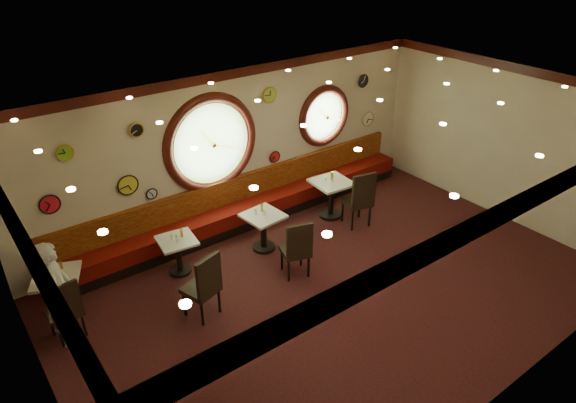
% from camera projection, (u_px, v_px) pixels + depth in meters
% --- Properties ---
extents(floor, '(9.00, 6.00, 0.00)m').
position_uv_depth(floor, '(335.00, 289.00, 8.83)').
color(floor, black).
rests_on(floor, ground).
extents(ceiling, '(9.00, 6.00, 0.02)m').
position_uv_depth(ceiling, '(345.00, 110.00, 7.28)').
color(ceiling, gold).
rests_on(ceiling, wall_back).
extents(wall_back, '(9.00, 0.02, 3.20)m').
position_uv_depth(wall_back, '(238.00, 148.00, 10.15)').
color(wall_back, beige).
rests_on(wall_back, floor).
extents(wall_front, '(9.00, 0.02, 3.20)m').
position_uv_depth(wall_front, '(512.00, 310.00, 5.95)').
color(wall_front, beige).
rests_on(wall_front, floor).
extents(wall_left, '(0.02, 6.00, 3.20)m').
position_uv_depth(wall_left, '(37.00, 328.00, 5.69)').
color(wall_left, beige).
rests_on(wall_left, floor).
extents(wall_right, '(0.02, 6.00, 3.20)m').
position_uv_depth(wall_right, '(505.00, 142.00, 10.41)').
color(wall_right, beige).
rests_on(wall_right, floor).
extents(molding_back, '(9.00, 0.10, 0.18)m').
position_uv_depth(molding_back, '(236.00, 73.00, 9.39)').
color(molding_back, '#380E0A').
rests_on(molding_back, wall_back).
extents(molding_front, '(9.00, 0.10, 0.18)m').
position_uv_depth(molding_front, '(539.00, 194.00, 5.25)').
color(molding_front, '#380E0A').
rests_on(molding_front, wall_back).
extents(molding_left, '(0.10, 6.00, 0.18)m').
position_uv_depth(molding_left, '(5.00, 209.00, 4.99)').
color(molding_left, '#380E0A').
rests_on(molding_left, wall_back).
extents(molding_right, '(0.10, 6.00, 0.18)m').
position_uv_depth(molding_right, '(520.00, 68.00, 9.65)').
color(molding_right, '#380E0A').
rests_on(molding_right, wall_back).
extents(banquette_base, '(8.00, 0.55, 0.20)m').
position_uv_depth(banquette_base, '(249.00, 219.00, 10.68)').
color(banquette_base, black).
rests_on(banquette_base, floor).
extents(banquette_seat, '(8.00, 0.55, 0.30)m').
position_uv_depth(banquette_seat, '(248.00, 208.00, 10.56)').
color(banquette_seat, '#5D0B08').
rests_on(banquette_seat, banquette_base).
extents(banquette_back, '(8.00, 0.10, 0.55)m').
position_uv_depth(banquette_back, '(242.00, 187.00, 10.52)').
color(banquette_back, '#620C07').
rests_on(banquette_back, wall_back).
extents(porthole_left_glass, '(1.66, 0.02, 1.66)m').
position_uv_depth(porthole_left_glass, '(211.00, 143.00, 9.71)').
color(porthole_left_glass, '#7EB76E').
rests_on(porthole_left_glass, wall_back).
extents(porthole_left_frame, '(1.98, 0.18, 1.98)m').
position_uv_depth(porthole_left_frame, '(211.00, 144.00, 9.70)').
color(porthole_left_frame, '#380E0A').
rests_on(porthole_left_frame, wall_back).
extents(porthole_left_ring, '(1.61, 0.03, 1.61)m').
position_uv_depth(porthole_left_ring, '(212.00, 144.00, 9.68)').
color(porthole_left_ring, gold).
rests_on(porthole_left_ring, wall_back).
extents(porthole_right_glass, '(1.10, 0.02, 1.10)m').
position_uv_depth(porthole_right_glass, '(323.00, 116.00, 11.20)').
color(porthole_right_glass, '#7EB76E').
rests_on(porthole_right_glass, wall_back).
extents(porthole_right_frame, '(1.38, 0.18, 1.38)m').
position_uv_depth(porthole_right_frame, '(324.00, 116.00, 11.19)').
color(porthole_right_frame, '#380E0A').
rests_on(porthole_right_frame, wall_back).
extents(porthole_right_ring, '(1.09, 0.03, 1.09)m').
position_uv_depth(porthole_right_ring, '(325.00, 117.00, 11.17)').
color(porthole_right_ring, gold).
rests_on(porthole_right_ring, wall_back).
extents(wall_clock_0, '(0.20, 0.03, 0.20)m').
position_uv_depth(wall_clock_0, '(152.00, 194.00, 9.32)').
color(wall_clock_0, silver).
rests_on(wall_clock_0, wall_back).
extents(wall_clock_1, '(0.24, 0.03, 0.24)m').
position_uv_depth(wall_clock_1, '(136.00, 130.00, 8.66)').
color(wall_clock_1, black).
rests_on(wall_clock_1, wall_back).
extents(wall_clock_2, '(0.28, 0.03, 0.28)m').
position_uv_depth(wall_clock_2, '(363.00, 81.00, 11.47)').
color(wall_clock_2, black).
rests_on(wall_clock_2, wall_back).
extents(wall_clock_3, '(0.26, 0.03, 0.26)m').
position_uv_depth(wall_clock_3, '(65.00, 153.00, 8.08)').
color(wall_clock_3, '#78C727').
rests_on(wall_clock_3, wall_back).
extents(wall_clock_4, '(0.30, 0.03, 0.30)m').
position_uv_depth(wall_clock_4, '(270.00, 95.00, 10.06)').
color(wall_clock_4, '#9FC03C').
rests_on(wall_clock_4, wall_back).
extents(wall_clock_5, '(0.24, 0.03, 0.24)m').
position_uv_depth(wall_clock_5, '(275.00, 157.00, 10.76)').
color(wall_clock_5, red).
rests_on(wall_clock_5, wall_back).
extents(wall_clock_6, '(0.32, 0.03, 0.32)m').
position_uv_depth(wall_clock_6, '(50.00, 204.00, 8.26)').
color(wall_clock_6, red).
rests_on(wall_clock_6, wall_back).
extents(wall_clock_7, '(0.36, 0.03, 0.36)m').
position_uv_depth(wall_clock_7, '(128.00, 185.00, 8.97)').
color(wall_clock_7, gold).
rests_on(wall_clock_7, wall_back).
extents(wall_clock_8, '(0.34, 0.03, 0.34)m').
position_uv_depth(wall_clock_8, '(368.00, 119.00, 12.06)').
color(wall_clock_8, white).
rests_on(wall_clock_8, wall_back).
extents(table_a, '(0.91, 0.91, 0.76)m').
position_uv_depth(table_a, '(59.00, 290.00, 8.04)').
color(table_a, black).
rests_on(table_a, floor).
extents(table_b, '(0.70, 0.70, 0.69)m').
position_uv_depth(table_b, '(178.00, 252.00, 9.04)').
color(table_b, black).
rests_on(table_b, floor).
extents(table_c, '(0.75, 0.75, 0.75)m').
position_uv_depth(table_c, '(263.00, 227.00, 9.67)').
color(table_c, black).
rests_on(table_c, floor).
extents(table_d, '(0.81, 0.81, 0.83)m').
position_uv_depth(table_d, '(331.00, 194.00, 10.73)').
color(table_d, black).
rests_on(table_d, floor).
extents(chair_a, '(0.50, 0.50, 0.66)m').
position_uv_depth(chair_a, '(65.00, 307.00, 7.49)').
color(chair_a, black).
rests_on(chair_a, floor).
extents(chair_b, '(0.61, 0.61, 0.72)m').
position_uv_depth(chair_b, '(205.00, 282.00, 7.90)').
color(chair_b, black).
rests_on(chair_b, floor).
extents(chair_c, '(0.59, 0.59, 0.69)m').
position_uv_depth(chair_c, '(297.00, 246.00, 8.83)').
color(chair_c, black).
rests_on(chair_c, floor).
extents(chair_d, '(0.62, 0.62, 0.76)m').
position_uv_depth(chair_d, '(360.00, 196.00, 10.29)').
color(chair_d, black).
rests_on(chair_d, floor).
extents(condiment_a_salt, '(0.03, 0.03, 0.09)m').
position_uv_depth(condiment_a_salt, '(53.00, 272.00, 7.91)').
color(condiment_a_salt, silver).
rests_on(condiment_a_salt, table_a).
extents(condiment_b_salt, '(0.03, 0.03, 0.09)m').
position_uv_depth(condiment_b_salt, '(171.00, 237.00, 8.89)').
color(condiment_b_salt, silver).
rests_on(condiment_b_salt, table_b).
extents(condiment_c_salt, '(0.04, 0.04, 0.11)m').
position_uv_depth(condiment_c_salt, '(256.00, 212.00, 9.51)').
color(condiment_c_salt, silver).
rests_on(condiment_c_salt, table_c).
extents(condiment_d_salt, '(0.03, 0.03, 0.09)m').
position_uv_depth(condiment_d_salt, '(326.00, 179.00, 10.59)').
color(condiment_d_salt, silver).
rests_on(condiment_d_salt, table_d).
extents(condiment_a_pepper, '(0.04, 0.04, 0.11)m').
position_uv_depth(condiment_a_pepper, '(60.00, 272.00, 7.88)').
color(condiment_a_pepper, silver).
rests_on(condiment_a_pepper, table_a).
extents(condiment_b_pepper, '(0.04, 0.04, 0.11)m').
position_uv_depth(condiment_b_pepper, '(177.00, 239.00, 8.83)').
color(condiment_b_pepper, silver).
rests_on(condiment_b_pepper, table_b).
extents(condiment_c_pepper, '(0.04, 0.04, 0.11)m').
position_uv_depth(condiment_c_pepper, '(264.00, 213.00, 9.49)').
color(condiment_c_pepper, silver).
rests_on(condiment_c_pepper, table_c).
extents(condiment_d_pepper, '(0.03, 0.03, 0.10)m').
position_uv_depth(condiment_d_pepper, '(333.00, 179.00, 10.57)').
color(condiment_d_pepper, silver).
rests_on(condiment_d_pepper, table_d).
extents(condiment_a_bottle, '(0.04, 0.04, 0.14)m').
position_uv_depth(condiment_a_bottle, '(61.00, 265.00, 8.03)').
color(condiment_a_bottle, orange).
rests_on(condiment_a_bottle, table_a).
extents(condiment_b_bottle, '(0.05, 0.05, 0.16)m').
position_uv_depth(condiment_b_bottle, '(182.00, 233.00, 8.96)').
color(condiment_b_bottle, orange).
rests_on(condiment_b_bottle, table_b).
extents(condiment_c_bottle, '(0.05, 0.05, 0.17)m').
position_uv_depth(condiment_c_bottle, '(262.00, 207.00, 9.61)').
color(condiment_c_bottle, gold).
rests_on(condiment_c_bottle, table_c).
extents(condiment_d_bottle, '(0.06, 0.06, 0.18)m').
position_uv_depth(condiment_d_bottle, '(332.00, 176.00, 10.60)').
color(condiment_d_bottle, gold).
rests_on(condiment_d_bottle, table_d).
extents(waiter, '(0.56, 0.71, 1.72)m').
position_uv_depth(waiter, '(59.00, 293.00, 7.38)').
color(waiter, silver).
rests_on(waiter, floor).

